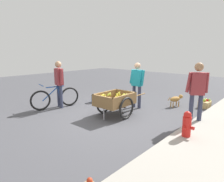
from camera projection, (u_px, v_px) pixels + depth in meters
name	position (u px, v px, depth m)	size (l,w,h in m)	color
ground_plane	(110.00, 115.00, 5.89)	(24.00, 24.00, 0.00)	#47474C
fruit_cart	(115.00, 101.00, 5.77)	(1.66, 0.95, 0.74)	olive
vendor_person	(137.00, 81.00, 6.52)	(0.21, 0.59, 1.52)	#333851
bicycle	(56.00, 98.00, 6.59)	(1.63, 0.55, 0.85)	black
cyclist_person	(59.00, 80.00, 6.56)	(0.27, 0.57, 1.57)	#333851
dog	(176.00, 99.00, 6.77)	(0.64, 0.32, 0.40)	#AD7A38
fire_hydrant	(187.00, 127.00, 4.12)	(0.25, 0.25, 0.67)	red
plastic_bucket	(95.00, 98.00, 7.38)	(0.28, 0.28, 0.29)	#1966B2
mixed_fruit_crate	(205.00, 104.00, 6.69)	(0.44, 0.32, 0.32)	tan
bystander_person	(197.00, 88.00, 4.97)	(0.36, 0.47, 1.62)	#333851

